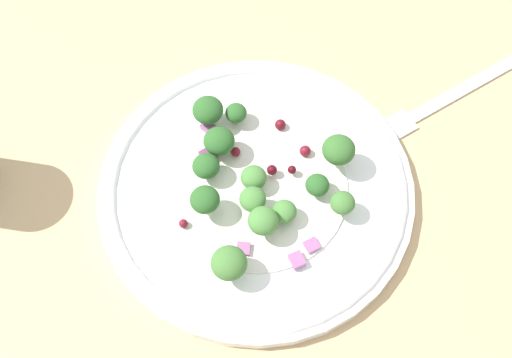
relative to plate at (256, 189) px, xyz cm
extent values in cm
cube|color=tan|center=(2.30, 1.16, -1.86)|extent=(180.00, 180.00, 2.00)
cylinder|color=white|center=(0.00, 0.00, -0.26)|extent=(27.57, 27.57, 1.20)
torus|color=white|center=(0.00, 0.00, 0.34)|extent=(26.37, 26.37, 1.00)
cylinder|color=white|center=(0.00, 0.00, 0.44)|extent=(15.99, 15.99, 0.20)
cylinder|color=#ADD18E|center=(-1.68, 6.73, 1.00)|extent=(0.73, 0.73, 0.73)
ellipsoid|color=#2D6028|center=(-1.68, 6.73, 1.87)|extent=(1.94, 1.94, 1.45)
cylinder|color=#8EB77A|center=(-0.31, -2.19, 1.40)|extent=(0.84, 0.84, 0.84)
ellipsoid|color=#4C843D|center=(-0.31, -2.19, 2.42)|extent=(2.25, 2.25, 1.69)
cylinder|color=#9EC684|center=(5.19, -0.61, 0.83)|extent=(0.77, 0.77, 0.77)
ellipsoid|color=#2D6028|center=(5.19, -0.61, 1.76)|extent=(2.06, 2.06, 1.54)
cylinder|color=#8EB77A|center=(0.50, -4.21, 1.42)|extent=(0.95, 0.95, 0.95)
ellipsoid|color=#4C843D|center=(0.50, -4.21, 2.56)|extent=(2.52, 2.52, 1.89)
cylinder|color=#ADD18E|center=(-2.26, -7.80, 1.21)|extent=(1.09, 1.09, 1.09)
ellipsoid|color=#477A38|center=(-2.26, -7.80, 2.52)|extent=(2.92, 2.92, 2.19)
cylinder|color=#8EB77A|center=(-4.25, 1.18, 1.11)|extent=(0.89, 0.89, 0.89)
ellipsoid|color=#2D6028|center=(-4.25, 1.18, 2.17)|extent=(2.37, 2.37, 1.78)
cylinder|color=#8EB77A|center=(7.15, -2.50, 1.17)|extent=(0.79, 0.79, 0.79)
ellipsoid|color=#477A38|center=(7.15, -2.50, 2.12)|extent=(2.12, 2.12, 1.59)
cylinder|color=#8EB77A|center=(2.08, -3.04, 0.80)|extent=(0.78, 0.78, 0.78)
ellipsoid|color=#4C843D|center=(2.08, -3.04, 1.74)|extent=(2.08, 2.08, 1.56)
cylinder|color=#8EB77A|center=(7.09, 2.12, 1.65)|extent=(1.07, 1.07, 1.07)
ellipsoid|color=#386B2D|center=(7.09, 2.12, 2.94)|extent=(2.86, 2.86, 2.14)
cylinder|color=#9EC684|center=(-4.16, 6.65, 1.27)|extent=(1.04, 1.04, 1.04)
ellipsoid|color=#2D6028|center=(-4.16, 6.65, 2.52)|extent=(2.77, 2.77, 2.08)
cylinder|color=#9EC684|center=(-4.25, -2.27, 1.51)|extent=(0.94, 0.94, 0.94)
ellipsoid|color=#2D6028|center=(-4.25, -2.27, 2.64)|extent=(2.50, 2.50, 1.88)
cylinder|color=#8EB77A|center=(-0.20, 0.17, 0.82)|extent=(0.84, 0.84, 0.84)
ellipsoid|color=#4C843D|center=(-0.20, 0.17, 1.82)|extent=(2.23, 2.23, 1.67)
cylinder|color=#ADD18E|center=(-3.14, 3.43, 1.26)|extent=(1.02, 1.02, 1.02)
ellipsoid|color=#2D6028|center=(-3.14, 3.43, 2.49)|extent=(2.73, 2.73, 2.05)
sphere|color=#4C0A14|center=(3.14, 0.67, 1.27)|extent=(0.74, 0.74, 0.74)
sphere|color=#4C0A14|center=(6.46, 3.60, 1.04)|extent=(0.86, 0.86, 0.86)
sphere|color=#4C0A14|center=(1.40, 0.91, 1.29)|extent=(0.89, 0.89, 0.89)
sphere|color=maroon|center=(2.26, 6.00, 0.94)|extent=(1.00, 1.00, 1.00)
sphere|color=maroon|center=(-6.14, -3.63, 0.93)|extent=(0.76, 0.76, 0.76)
sphere|color=maroon|center=(-1.74, 3.12, 1.11)|extent=(0.87, 0.87, 0.87)
sphere|color=maroon|center=(4.40, 3.19, 0.99)|extent=(1.00, 1.00, 1.00)
cube|color=#843D75|center=(-4.16, 2.96, 0.98)|extent=(1.82, 1.81, 0.36)
cube|color=#A35B93|center=(-4.18, 5.77, 0.98)|extent=(1.59, 1.53, 0.59)
cube|color=#A35B93|center=(-1.14, -5.91, 0.76)|extent=(1.23, 1.22, 0.39)
cube|color=#A35B93|center=(4.51, -5.67, 0.69)|extent=(1.53, 1.51, 0.37)
cube|color=#A35B93|center=(3.21, -7.00, 0.82)|extent=(1.50, 1.60, 0.57)
cube|color=silver|center=(21.08, 11.35, -0.61)|extent=(13.49, 8.72, 0.50)
cube|color=silver|center=(13.10, 6.58, -0.61)|extent=(4.32, 3.91, 0.50)
camera|label=1|loc=(-0.45, -26.62, 52.15)|focal=47.05mm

